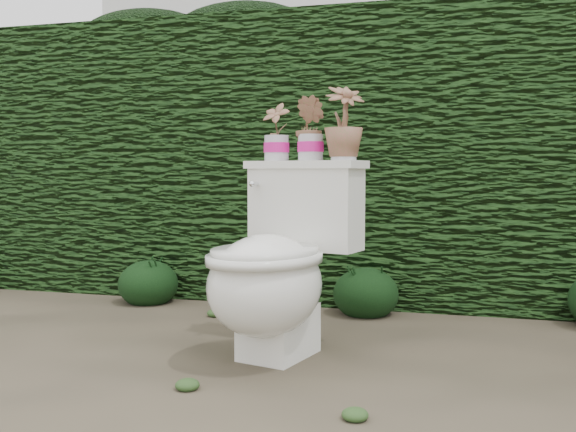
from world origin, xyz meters
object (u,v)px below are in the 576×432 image
(potted_plant_center, at_px, (311,131))
(potted_plant_right, at_px, (344,125))
(toilet, at_px, (276,268))
(potted_plant_left, at_px, (276,133))

(potted_plant_center, bearing_deg, potted_plant_right, 24.77)
(toilet, bearing_deg, potted_plant_right, 53.85)
(toilet, distance_m, potted_plant_center, 0.60)
(potted_plant_center, relative_size, potted_plant_right, 0.87)
(potted_plant_left, height_order, potted_plant_right, potted_plant_right)
(potted_plant_center, xyz_separation_m, potted_plant_right, (0.15, -0.04, 0.02))
(potted_plant_right, bearing_deg, toilet, -173.51)
(potted_plant_center, bearing_deg, toilet, -70.94)
(toilet, distance_m, potted_plant_right, 0.64)
(toilet, height_order, potted_plant_right, potted_plant_right)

